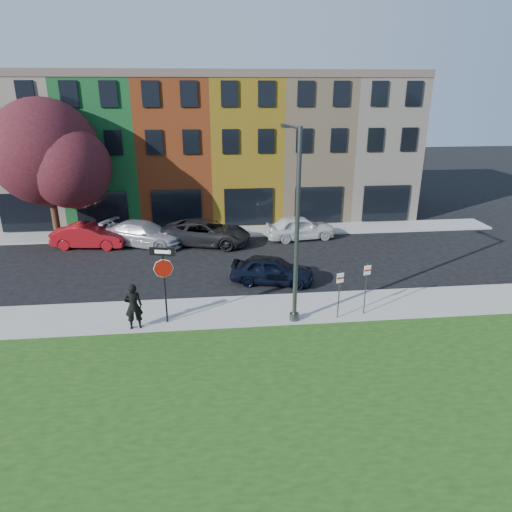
{
  "coord_description": "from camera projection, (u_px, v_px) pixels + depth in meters",
  "views": [
    {
      "loc": [
        -2.77,
        -15.02,
        9.35
      ],
      "look_at": [
        -0.76,
        4.0,
        2.29
      ],
      "focal_mm": 32.0,
      "sensor_mm": 36.0,
      "label": 1
    }
  ],
  "objects": [
    {
      "name": "street_lamp",
      "position": [
        295.0,
        228.0,
        18.13
      ],
      "size": [
        0.56,
        2.58,
        7.94
      ],
      "rotation": [
        0.0,
        0.0,
        0.1
      ],
      "color": "#414345",
      "rests_on": "sidewalk_near"
    },
    {
      "name": "sidewalk_near",
      "position": [
        319.0,
        308.0,
        20.5
      ],
      "size": [
        40.0,
        3.0,
        0.12
      ],
      "primitive_type": "cube",
      "color": "gray",
      "rests_on": "ground"
    },
    {
      "name": "sedan_near",
      "position": [
        272.0,
        270.0,
        23.05
      ],
      "size": [
        3.66,
        4.98,
        1.43
      ],
      "primitive_type": "imported",
      "rotation": [
        0.0,
        0.0,
        1.33
      ],
      "color": "black",
      "rests_on": "ground"
    },
    {
      "name": "tree_purple",
      "position": [
        48.0,
        155.0,
        28.02
      ],
      "size": [
        7.81,
        6.84,
        8.79
      ],
      "color": "black",
      "rests_on": "sidewalk_far"
    },
    {
      "name": "ground",
      "position": [
        287.0,
        347.0,
        17.53
      ],
      "size": [
        120.0,
        120.0,
        0.0
      ],
      "primitive_type": "plane",
      "color": "black",
      "rests_on": "ground"
    },
    {
      "name": "parking_sign_b",
      "position": [
        366.0,
        283.0,
        19.33
      ],
      "size": [
        0.32,
        0.12,
        2.38
      ],
      "rotation": [
        0.0,
        0.0,
        0.25
      ],
      "color": "#414345",
      "rests_on": "sidewalk_near"
    },
    {
      "name": "parked_car_silver",
      "position": [
        144.0,
        234.0,
        28.59
      ],
      "size": [
        5.88,
        6.74,
        1.51
      ],
      "primitive_type": "imported",
      "rotation": [
        0.0,
        0.0,
        1.17
      ],
      "color": "#A4A4A8",
      "rests_on": "ground"
    },
    {
      "name": "sidewalk_far",
      "position": [
        207.0,
        232.0,
        31.2
      ],
      "size": [
        40.0,
        2.4,
        0.12
      ],
      "primitive_type": "cube",
      "color": "gray",
      "rests_on": "ground"
    },
    {
      "name": "parking_sign_a",
      "position": [
        339.0,
        289.0,
        19.03
      ],
      "size": [
        0.32,
        0.12,
        2.15
      ],
      "rotation": [
        0.0,
        0.0,
        0.24
      ],
      "color": "#414345",
      "rests_on": "sidewalk_near"
    },
    {
      "name": "parked_car_dark",
      "position": [
        206.0,
        232.0,
        28.77
      ],
      "size": [
        5.51,
        6.95,
        1.56
      ],
      "primitive_type": "imported",
      "rotation": [
        0.0,
        0.0,
        1.3
      ],
      "color": "black",
      "rests_on": "ground"
    },
    {
      "name": "rowhouse_block",
      "position": [
        210.0,
        148.0,
        35.31
      ],
      "size": [
        30.0,
        10.12,
        10.0
      ],
      "color": "beige",
      "rests_on": "ground"
    },
    {
      "name": "parked_car_white",
      "position": [
        300.0,
        228.0,
        29.82
      ],
      "size": [
        2.97,
        4.98,
        1.54
      ],
      "primitive_type": "imported",
      "rotation": [
        0.0,
        0.0,
        1.7
      ],
      "color": "silver",
      "rests_on": "ground"
    },
    {
      "name": "parked_car_red",
      "position": [
        90.0,
        236.0,
        28.25
      ],
      "size": [
        2.7,
        4.89,
        1.48
      ],
      "primitive_type": "imported",
      "rotation": [
        0.0,
        0.0,
        1.44
      ],
      "color": "maroon",
      "rests_on": "ground"
    },
    {
      "name": "man",
      "position": [
        133.0,
        306.0,
        18.33
      ],
      "size": [
        0.87,
        0.7,
        1.96
      ],
      "primitive_type": "imported",
      "rotation": [
        0.0,
        0.0,
        3.31
      ],
      "color": "black",
      "rests_on": "sidewalk_near"
    },
    {
      "name": "stop_sign",
      "position": [
        164.0,
        270.0,
        18.32
      ],
      "size": [
        1.03,
        0.3,
        3.31
      ],
      "rotation": [
        0.0,
        0.0,
        -0.26
      ],
      "color": "black",
      "rests_on": "sidewalk_near"
    }
  ]
}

